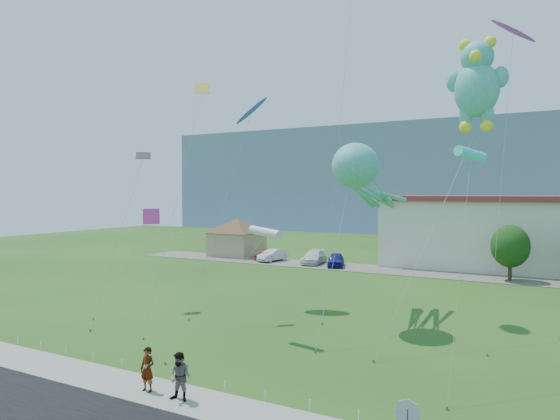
% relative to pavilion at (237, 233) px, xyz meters
% --- Properties ---
extents(ground, '(160.00, 160.00, 0.00)m').
position_rel_pavilion_xyz_m(ground, '(24.00, -38.00, -3.02)').
color(ground, '#1D4A15').
rests_on(ground, ground).
extents(sidewalk, '(80.00, 2.50, 0.10)m').
position_rel_pavilion_xyz_m(sidewalk, '(24.00, -40.75, -2.97)').
color(sidewalk, gray).
rests_on(sidewalk, ground).
extents(parking_strip, '(70.00, 6.00, 0.06)m').
position_rel_pavilion_xyz_m(parking_strip, '(24.00, -3.00, -2.99)').
color(parking_strip, '#59544C').
rests_on(parking_strip, ground).
extents(hill_ridge, '(160.00, 50.00, 25.00)m').
position_rel_pavilion_xyz_m(hill_ridge, '(24.00, 82.00, 9.48)').
color(hill_ridge, slate).
rests_on(hill_ridge, ground).
extents(pavilion, '(9.20, 9.20, 5.00)m').
position_rel_pavilion_xyz_m(pavilion, '(0.00, 0.00, 0.00)').
color(pavilion, tan).
rests_on(pavilion, ground).
extents(stop_sign, '(0.80, 0.07, 2.50)m').
position_rel_pavilion_xyz_m(stop_sign, '(33.50, -42.21, -1.15)').
color(stop_sign, slate).
rests_on(stop_sign, ground).
extents(rope_fence, '(26.05, 0.05, 0.50)m').
position_rel_pavilion_xyz_m(rope_fence, '(24.00, -39.30, -2.77)').
color(rope_fence, white).
rests_on(rope_fence, ground).
extents(tree_near, '(3.60, 3.60, 5.47)m').
position_rel_pavilion_xyz_m(tree_near, '(34.00, -4.00, 0.36)').
color(tree_near, '#3F2B19').
rests_on(tree_near, ground).
extents(pedestrian_left, '(0.70, 0.48, 1.88)m').
position_rel_pavilion_xyz_m(pedestrian_left, '(22.13, -40.91, -1.98)').
color(pedestrian_left, gray).
rests_on(pedestrian_left, sidewalk).
extents(pedestrian_right, '(1.03, 0.85, 1.97)m').
position_rel_pavilion_xyz_m(pedestrian_right, '(24.00, -41.03, -1.94)').
color(pedestrian_right, gray).
rests_on(pedestrian_right, sidewalk).
extents(parked_car_red, '(1.73, 4.17, 1.41)m').
position_rel_pavilion_xyz_m(parked_car_red, '(5.84, -2.02, -2.26)').
color(parked_car_red, '#A32814').
rests_on(parked_car_red, parking_strip).
extents(parked_car_silver, '(2.39, 4.69, 1.47)m').
position_rel_pavilion_xyz_m(parked_car_silver, '(7.12, -2.78, -2.23)').
color(parked_car_silver, '#B9B9C0').
rests_on(parked_car_silver, parking_strip).
extents(parked_car_white, '(2.89, 5.59, 1.55)m').
position_rel_pavilion_xyz_m(parked_car_white, '(12.52, -2.33, -2.19)').
color(parked_car_white, silver).
rests_on(parked_car_white, parking_strip).
extents(parked_car_blue, '(3.18, 4.85, 1.54)m').
position_rel_pavilion_xyz_m(parked_car_blue, '(15.66, -3.21, -2.20)').
color(parked_car_blue, navy).
rests_on(parked_car_blue, parking_strip).
extents(octopus_kite, '(2.94, 13.22, 11.76)m').
position_rel_pavilion_xyz_m(octopus_kite, '(26.14, -24.93, 6.58)').
color(octopus_kite, teal).
rests_on(octopus_kite, ground).
extents(teddy_bear_kite, '(5.42, 11.43, 18.44)m').
position_rel_pavilion_xyz_m(teddy_bear_kite, '(32.95, -22.47, 12.58)').
color(teddy_bear_kite, teal).
rests_on(teddy_bear_kite, ground).
extents(small_kite_pink, '(1.73, 5.04, 7.38)m').
position_rel_pavilion_xyz_m(small_kite_pink, '(13.27, -31.48, 3.29)').
color(small_kite_pink, '#F53698').
rests_on(small_kite_pink, ground).
extents(small_kite_purple, '(1.80, 8.12, 19.55)m').
position_rel_pavilion_xyz_m(small_kite_purple, '(34.96, -21.70, 15.35)').
color(small_kite_purple, '#B433CE').
rests_on(small_kite_purple, ground).
extents(small_kite_white, '(2.41, 7.48, 6.69)m').
position_rel_pavilion_xyz_m(small_kite_white, '(22.51, -31.57, 3.18)').
color(small_kite_white, silver).
rests_on(small_kite_white, ground).
extents(small_kite_blue, '(1.80, 8.04, 15.68)m').
position_rel_pavilion_xyz_m(small_kite_blue, '(16.44, -23.27, 11.64)').
color(small_kite_blue, blue).
rests_on(small_kite_blue, ground).
extents(small_kite_cyan, '(0.50, 6.55, 10.85)m').
position_rel_pavilion_xyz_m(small_kite_cyan, '(33.75, -31.25, 7.30)').
color(small_kite_cyan, '#34E8EC').
rests_on(small_kite_cyan, ground).
extents(small_kite_yellow, '(2.21, 8.48, 16.53)m').
position_rel_pavilion_xyz_m(small_kite_yellow, '(15.18, -28.50, 10.83)').
color(small_kite_yellow, gold).
rests_on(small_kite_yellow, ground).
extents(small_kite_black, '(1.29, 6.11, 11.83)m').
position_rel_pavilion_xyz_m(small_kite_black, '(9.82, -28.61, 7.07)').
color(small_kite_black, black).
rests_on(small_kite_black, ground).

